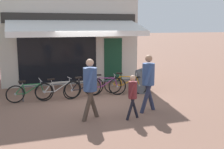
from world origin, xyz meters
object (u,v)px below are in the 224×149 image
(bicycle_silver, at_px, (59,90))
(bicycle_purple, at_px, (105,86))
(pedestrian_second_adult, at_px, (90,83))
(bicycle_orange, at_px, (126,84))
(litter_bin, at_px, (142,80))
(pedestrian_child, at_px, (133,92))
(pedestrian_adult, at_px, (148,77))
(bicycle_green, at_px, (30,92))
(bicycle_black, at_px, (84,88))

(bicycle_silver, bearing_deg, bicycle_purple, -2.47)
(bicycle_silver, relative_size, pedestrian_second_adult, 0.96)
(bicycle_purple, xyz_separation_m, bicycle_orange, (0.87, -0.07, 0.01))
(bicycle_orange, height_order, litter_bin, litter_bin)
(bicycle_orange, bearing_deg, pedestrian_child, -84.42)
(pedestrian_adult, distance_m, litter_bin, 2.59)
(bicycle_purple, height_order, pedestrian_child, pedestrian_child)
(pedestrian_adult, relative_size, pedestrian_child, 1.39)
(litter_bin, bearing_deg, bicycle_green, 178.55)
(bicycle_black, xyz_separation_m, pedestrian_adult, (1.49, -2.37, 0.73))
(pedestrian_adult, distance_m, pedestrian_second_adult, 1.91)
(bicycle_purple, relative_size, pedestrian_child, 1.25)
(bicycle_purple, height_order, pedestrian_second_adult, pedestrian_second_adult)
(pedestrian_second_adult, bearing_deg, bicycle_green, -64.92)
(bicycle_green, height_order, pedestrian_child, pedestrian_child)
(pedestrian_child, xyz_separation_m, litter_bin, (1.64, 2.86, -0.30))
(bicycle_green, xyz_separation_m, bicycle_silver, (1.03, -0.07, 0.01))
(pedestrian_adult, bearing_deg, bicycle_green, -33.22)
(pedestrian_adult, bearing_deg, litter_bin, -108.68)
(pedestrian_adult, distance_m, pedestrian_child, 0.95)
(bicycle_green, bearing_deg, bicycle_purple, -7.30)
(pedestrian_child, bearing_deg, litter_bin, -114.66)
(pedestrian_child, bearing_deg, bicycle_purple, -86.85)
(bicycle_silver, bearing_deg, bicycle_green, 170.96)
(bicycle_silver, relative_size, bicycle_purple, 1.05)
(bicycle_silver, distance_m, litter_bin, 3.34)
(pedestrian_second_adult, bearing_deg, bicycle_black, -105.96)
(bicycle_silver, height_order, pedestrian_adult, pedestrian_adult)
(bicycle_silver, xyz_separation_m, litter_bin, (3.34, -0.04, 0.14))
(bicycle_orange, distance_m, pedestrian_adult, 2.52)
(pedestrian_child, distance_m, litter_bin, 3.31)
(litter_bin, bearing_deg, bicycle_silver, 179.38)
(bicycle_silver, xyz_separation_m, bicycle_black, (0.95, -0.02, 0.01))
(bicycle_purple, bearing_deg, bicycle_silver, -163.51)
(bicycle_purple, relative_size, pedestrian_adult, 0.90)
(pedestrian_child, bearing_deg, bicycle_silver, -54.37)
(pedestrian_adult, bearing_deg, pedestrian_second_adult, 5.07)
(bicycle_black, relative_size, pedestrian_child, 1.30)
(bicycle_purple, height_order, litter_bin, litter_bin)
(bicycle_black, bearing_deg, pedestrian_child, -90.60)
(bicycle_green, relative_size, pedestrian_second_adult, 0.92)
(bicycle_purple, distance_m, litter_bin, 1.54)
(litter_bin, bearing_deg, bicycle_purple, 175.75)
(bicycle_black, bearing_deg, bicycle_orange, -14.12)
(bicycle_black, distance_m, pedestrian_child, 3.00)
(bicycle_orange, relative_size, litter_bin, 1.63)
(pedestrian_adult, bearing_deg, bicycle_purple, -73.32)
(bicycle_orange, xyz_separation_m, pedestrian_child, (-0.98, -2.90, 0.42))
(pedestrian_child, bearing_deg, bicycle_black, -70.27)
(bicycle_green, bearing_deg, pedestrian_adult, -42.67)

